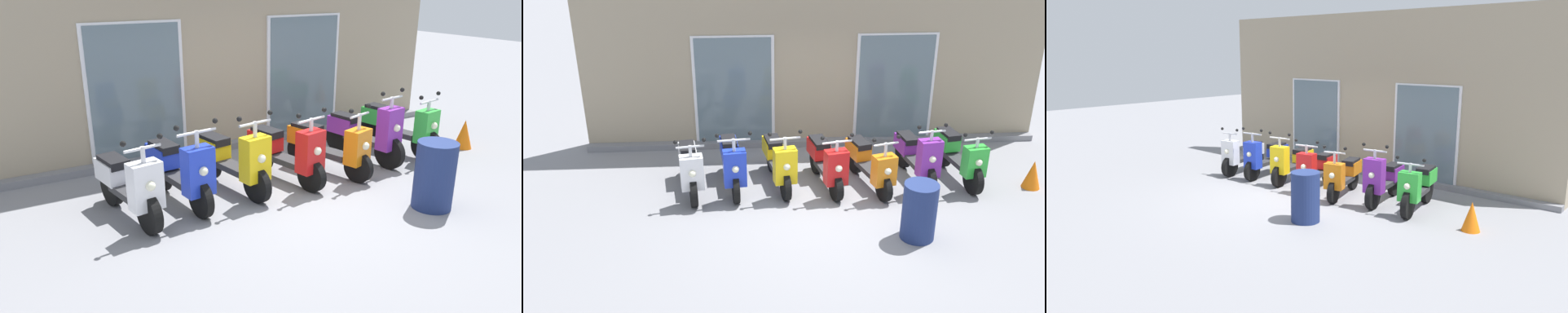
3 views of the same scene
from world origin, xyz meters
The scene contains 11 objects.
ground_plane centered at (0.00, 0.00, 0.00)m, with size 40.00×40.00×0.00m, color gray.
storefront_facade centered at (0.00, 2.83, 1.90)m, with size 9.22×0.50×3.95m.
scooter_white centered at (-2.39, 0.71, 0.46)m, with size 0.60×1.57×1.21m.
scooter_blue centered at (-1.66, 0.81, 0.50)m, with size 0.61×1.61×1.27m.
scooter_yellow centered at (-0.84, 0.86, 0.48)m, with size 0.65×1.64×1.25m.
scooter_red centered at (0.01, 0.76, 0.47)m, with size 0.68×1.55×1.20m.
scooter_orange centered at (0.78, 0.72, 0.45)m, with size 0.73×1.58×1.17m.
scooter_purple centered at (1.66, 0.88, 0.49)m, with size 0.60×1.63×1.29m.
scooter_green centered at (2.44, 0.88, 0.48)m, with size 0.64×1.67×1.16m.
trash_bin centered at (1.19, -1.00, 0.46)m, with size 0.52×0.52×0.92m, color navy.
traffic_cone centered at (3.67, 0.48, 0.26)m, with size 0.32×0.32×0.52m, color orange.
Camera 1 is at (-3.88, -5.11, 2.89)m, focal length 34.33 mm.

